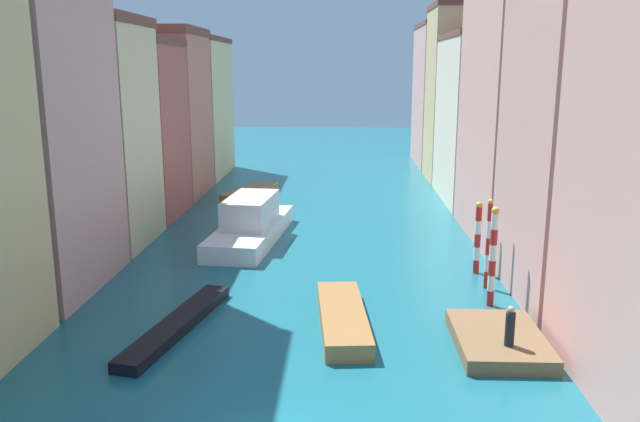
{
  "coord_description": "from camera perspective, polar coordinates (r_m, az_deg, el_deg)",
  "views": [
    {
      "loc": [
        2.0,
        -15.99,
        10.86
      ],
      "look_at": [
        0.41,
        25.34,
        1.5
      ],
      "focal_mm": 35.85,
      "sensor_mm": 36.0,
      "label": 1
    }
  ],
  "objects": [
    {
      "name": "building_right_3",
      "position": [
        54.28,
        14.38,
        8.05
      ],
      "size": [
        6.43,
        11.82,
        13.55
      ],
      "color": "beige",
      "rests_on": "ground"
    },
    {
      "name": "waterfront_dock",
      "position": [
        26.72,
        15.65,
        -11.03
      ],
      "size": [
        3.41,
        5.09,
        0.59
      ],
      "color": "brown",
      "rests_on": "ground"
    },
    {
      "name": "person_on_dock",
      "position": [
        25.32,
        16.6,
        -9.92
      ],
      "size": [
        0.36,
        0.36,
        1.58
      ],
      "color": "black",
      "rests_on": "waterfront_dock"
    },
    {
      "name": "motorboat_0",
      "position": [
        54.68,
        -6.25,
        1.63
      ],
      "size": [
        4.2,
        7.31,
        0.76
      ],
      "color": "olive",
      "rests_on": "ground"
    },
    {
      "name": "building_left_1",
      "position": [
        33.77,
        -25.29,
        11.29
      ],
      "size": [
        6.43,
        8.94,
        21.38
      ],
      "color": "tan",
      "rests_on": "ground"
    },
    {
      "name": "motorboat_1",
      "position": [
        27.69,
        2.04,
        -9.51
      ],
      "size": [
        2.47,
        7.39,
        0.74
      ],
      "color": "olive",
      "rests_on": "ground"
    },
    {
      "name": "building_left_3",
      "position": [
        48.68,
        -16.27,
        7.11
      ],
      "size": [
        6.43,
        7.87,
        12.98
      ],
      "color": "#B25147",
      "rests_on": "ground"
    },
    {
      "name": "building_right_2",
      "position": [
        42.41,
        17.91,
        8.89
      ],
      "size": [
        6.43,
        11.9,
        16.88
      ],
      "color": "tan",
      "rests_on": "ground"
    },
    {
      "name": "vaporetto_white",
      "position": [
        41.0,
        -6.18,
        -1.12
      ],
      "size": [
        4.49,
        11.63,
        2.86
      ],
      "color": "white",
      "rests_on": "ground"
    },
    {
      "name": "building_right_1",
      "position": [
        32.04,
        23.21,
        9.33
      ],
      "size": [
        6.43,
        9.26,
        18.99
      ],
      "color": "tan",
      "rests_on": "ground"
    },
    {
      "name": "building_left_2",
      "position": [
        41.48,
        -19.61,
        6.6
      ],
      "size": [
        6.43,
        7.41,
        13.85
      ],
      "color": "beige",
      "rests_on": "ground"
    },
    {
      "name": "mooring_pole_0",
      "position": [
        30.31,
        15.16,
        -3.89
      ],
      "size": [
        0.35,
        0.35,
        4.71
      ],
      "color": "red",
      "rests_on": "ground"
    },
    {
      "name": "building_right_5",
      "position": [
        74.21,
        11.16,
        10.15
      ],
      "size": [
        6.43,
        12.01,
        15.56
      ],
      "color": "tan",
      "rests_on": "ground"
    },
    {
      "name": "ground_plane",
      "position": [
        41.97,
        -0.6,
        -2.24
      ],
      "size": [
        154.0,
        154.0,
        0.0
      ],
      "primitive_type": "plane",
      "color": "#196070"
    },
    {
      "name": "mooring_pole_2",
      "position": [
        35.05,
        13.89,
        -2.24
      ],
      "size": [
        0.36,
        0.36,
        3.93
      ],
      "color": "red",
      "rests_on": "ground"
    },
    {
      "name": "gondola_black",
      "position": [
        28.02,
        -12.61,
        -9.84
      ],
      "size": [
        2.91,
        8.75,
        0.48
      ],
      "color": "black",
      "rests_on": "ground"
    },
    {
      "name": "building_left_5",
      "position": [
        66.46,
        -11.26,
        9.08
      ],
      "size": [
        6.43,
        11.16,
        13.74
      ],
      "color": "beige",
      "rests_on": "ground"
    },
    {
      "name": "building_left_4",
      "position": [
        56.6,
        -13.65,
        8.54
      ],
      "size": [
        6.43,
        8.76,
        14.07
      ],
      "color": "#C6705B",
      "rests_on": "ground"
    },
    {
      "name": "mooring_pole_1",
      "position": [
        32.69,
        14.79,
        -2.81
      ],
      "size": [
        0.26,
        0.26,
        4.57
      ],
      "color": "red",
      "rests_on": "ground"
    },
    {
      "name": "building_right_4",
      "position": [
        64.09,
        12.58,
        10.22
      ],
      "size": [
        6.43,
        7.75,
        16.7
      ],
      "color": "#DBB77A",
      "rests_on": "ground"
    }
  ]
}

